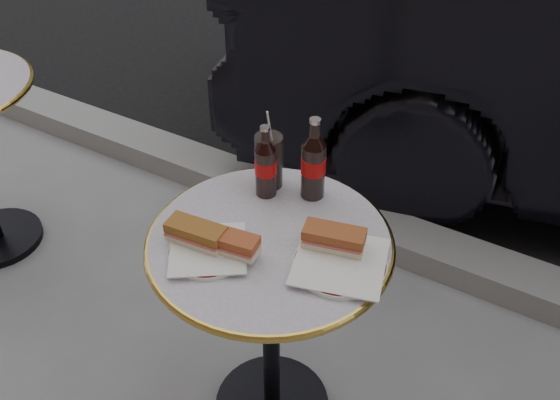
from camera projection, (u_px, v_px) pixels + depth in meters
The scene contains 10 objects.
curb at pixel (384, 234), 2.58m from camera, with size 40.00×0.20×0.12m, color gray.
bistro_table at pixel (271, 334), 1.77m from camera, with size 0.62×0.62×0.73m, color #BAB2C4, non-canonical shape.
plate_left at pixel (208, 251), 1.50m from camera, with size 0.19×0.19×0.01m, color white.
plate_right at pixel (340, 264), 1.46m from camera, with size 0.22×0.22×0.01m, color white.
sandwich_left_a at pixel (196, 234), 1.50m from camera, with size 0.15×0.07×0.05m, color #915925.
sandwich_left_b at pixel (231, 244), 1.48m from camera, with size 0.13×0.06×0.05m, color #A54D2A.
sandwich_right at pixel (334, 239), 1.49m from camera, with size 0.15×0.07×0.05m, color #9B4C27.
cola_bottle_left at pixel (266, 161), 1.62m from camera, with size 0.06×0.06×0.21m, color black, non-canonical shape.
cola_bottle_right at pixel (314, 158), 1.61m from camera, with size 0.07×0.07×0.24m, color black, non-canonical shape.
cola_glass at pixel (269, 161), 1.67m from camera, with size 0.08×0.08×0.16m, color black.
Camera 1 is at (0.60, -0.98, 1.77)m, focal length 40.00 mm.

